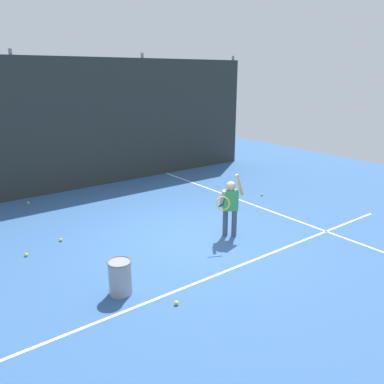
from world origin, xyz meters
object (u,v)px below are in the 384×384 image
(tennis_ball_0, at_px, (176,303))
(tennis_ball_2, at_px, (26,255))
(ball_hopper, at_px, (120,277))
(tennis_ball_5, at_px, (172,176))
(tennis_ball_6, at_px, (262,195))
(tennis_ball_1, at_px, (61,240))
(tennis_ball_4, at_px, (28,203))
(tennis_player, at_px, (230,204))

(tennis_ball_0, height_order, tennis_ball_2, same)
(ball_hopper, height_order, tennis_ball_5, ball_hopper)
(tennis_ball_0, xyz_separation_m, tennis_ball_5, (4.13, 6.24, 0.00))
(tennis_ball_6, bearing_deg, tennis_ball_5, 104.92)
(tennis_ball_1, xyz_separation_m, tennis_ball_4, (0.11, 2.87, 0.00))
(tennis_ball_6, bearing_deg, tennis_ball_4, 149.52)
(tennis_ball_2, bearing_deg, tennis_ball_5, 30.18)
(tennis_player, bearing_deg, tennis_ball_4, 147.43)
(tennis_ball_0, bearing_deg, tennis_ball_4, 94.68)
(tennis_ball_1, distance_m, tennis_ball_2, 0.81)
(tennis_player, height_order, tennis_ball_5, tennis_player)
(tennis_ball_0, distance_m, tennis_ball_2, 3.33)
(tennis_ball_0, bearing_deg, tennis_ball_2, 114.36)
(tennis_ball_0, height_order, tennis_ball_5, same)
(tennis_ball_4, bearing_deg, ball_hopper, -90.11)
(tennis_ball_2, height_order, tennis_ball_6, same)
(ball_hopper, xyz_separation_m, tennis_ball_6, (5.52, 2.16, -0.26))
(tennis_ball_6, bearing_deg, tennis_ball_2, 179.23)
(ball_hopper, bearing_deg, tennis_ball_0, -56.91)
(ball_hopper, xyz_separation_m, tennis_ball_2, (-0.86, 2.24, -0.26))
(tennis_player, bearing_deg, ball_hopper, -141.20)
(tennis_ball_2, bearing_deg, tennis_ball_1, 20.37)
(ball_hopper, height_order, tennis_ball_0, ball_hopper)
(tennis_player, relative_size, tennis_ball_0, 20.46)
(tennis_ball_1, relative_size, tennis_ball_5, 1.00)
(tennis_ball_4, height_order, tennis_ball_6, same)
(tennis_player, height_order, tennis_ball_2, tennis_player)
(tennis_ball_1, relative_size, tennis_ball_4, 1.00)
(tennis_ball_6, bearing_deg, tennis_ball_1, 176.26)
(ball_hopper, height_order, tennis_ball_1, ball_hopper)
(tennis_ball_1, distance_m, tennis_ball_6, 5.63)
(tennis_ball_0, bearing_deg, tennis_ball_1, 100.53)
(tennis_ball_1, xyz_separation_m, tennis_ball_5, (4.74, 2.92, 0.00))
(tennis_ball_2, bearing_deg, ball_hopper, -69.07)
(ball_hopper, relative_size, tennis_ball_4, 8.52)
(tennis_player, relative_size, tennis_ball_1, 20.46)
(ball_hopper, height_order, tennis_ball_6, ball_hopper)
(ball_hopper, bearing_deg, tennis_ball_4, 89.89)
(tennis_ball_4, relative_size, tennis_ball_5, 1.00)
(tennis_ball_2, xyz_separation_m, tennis_ball_6, (6.38, -0.09, 0.00))
(tennis_ball_0, distance_m, tennis_ball_5, 7.48)
(tennis_ball_4, relative_size, tennis_ball_6, 1.00)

